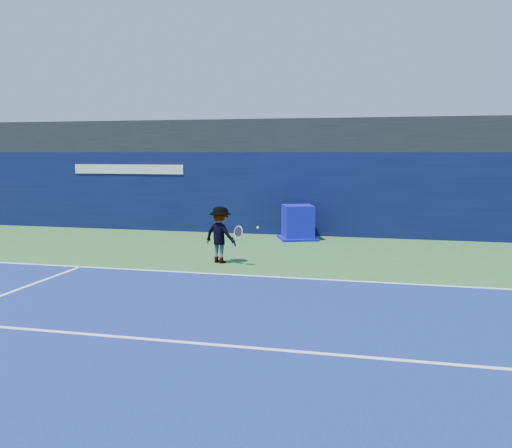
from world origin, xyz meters
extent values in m
plane|color=#2D662E|center=(0.00, 0.00, 0.00)|extent=(80.00, 80.00, 0.00)
cube|color=white|center=(0.00, 3.00, 0.01)|extent=(24.00, 0.10, 0.01)
cube|color=white|center=(0.00, -2.00, 0.01)|extent=(24.00, 0.10, 0.01)
cube|color=black|center=(0.00, 11.50, 3.60)|extent=(36.00, 3.00, 1.20)
cube|color=#0A1139|center=(0.00, 10.50, 1.50)|extent=(36.00, 1.00, 3.00)
cube|color=white|center=(-7.00, 9.99, 2.35)|extent=(4.50, 0.04, 0.35)
cube|color=#0E0CB4|center=(-0.23, 9.12, 0.59)|extent=(1.28, 1.28, 1.19)
cube|color=#0E0CA8|center=(-0.23, 9.12, 0.04)|extent=(1.61, 1.61, 0.08)
imported|color=white|center=(-1.59, 4.46, 0.77)|extent=(1.14, 0.90, 1.54)
cylinder|color=black|center=(-1.14, 4.21, 0.65)|extent=(0.07, 0.14, 0.24)
torus|color=silver|center=(-1.00, 4.16, 0.90)|extent=(0.28, 0.16, 0.28)
cylinder|color=black|center=(-1.00, 4.16, 0.90)|extent=(0.24, 0.12, 0.23)
sphere|color=#E2F31B|center=(-0.98, 6.27, 0.76)|extent=(0.07, 0.07, 0.07)
camera|label=1|loc=(2.97, -10.23, 3.02)|focal=40.00mm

